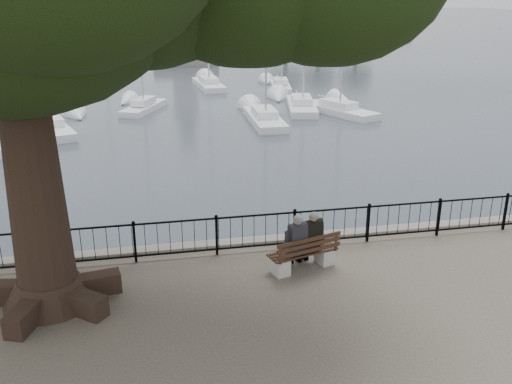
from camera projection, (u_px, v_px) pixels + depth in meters
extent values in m
cube|color=slate|center=(252.00, 260.00, 15.16)|extent=(200.00, 0.40, 1.20)
plane|color=#2E3641|center=(151.00, 29.00, 107.59)|extent=(260.00, 260.00, 0.00)
cube|color=black|center=(256.00, 215.00, 14.20)|extent=(22.00, 0.04, 0.04)
cube|color=black|center=(256.00, 246.00, 14.48)|extent=(22.00, 0.04, 0.04)
cube|color=#A09B91|center=(280.00, 266.00, 13.30)|extent=(0.44, 0.51, 0.39)
cube|color=#A09B91|center=(325.00, 256.00, 13.84)|extent=(0.44, 0.51, 0.39)
cube|color=black|center=(303.00, 252.00, 13.49)|extent=(1.78, 0.94, 0.04)
cube|color=black|center=(309.00, 245.00, 13.18)|extent=(1.66, 0.51, 0.38)
cube|color=black|center=(295.00, 249.00, 13.37)|extent=(0.41, 0.37, 0.23)
cube|color=black|center=(298.00, 237.00, 13.16)|extent=(0.47, 0.34, 0.57)
sphere|color=tan|center=(298.00, 220.00, 13.06)|extent=(0.22, 0.22, 0.22)
ellipsoid|color=slate|center=(298.00, 219.00, 13.02)|extent=(0.23, 0.23, 0.19)
cube|color=black|center=(289.00, 257.00, 13.71)|extent=(0.41, 0.49, 0.43)
cube|color=black|center=(311.00, 246.00, 13.56)|extent=(0.41, 0.37, 0.23)
cube|color=black|center=(314.00, 233.00, 13.35)|extent=(0.47, 0.34, 0.57)
sphere|color=tan|center=(313.00, 217.00, 13.24)|extent=(0.22, 0.22, 0.22)
ellipsoid|color=slate|center=(314.00, 216.00, 13.21)|extent=(0.23, 0.23, 0.19)
cube|color=black|center=(304.00, 254.00, 13.90)|extent=(0.41, 0.49, 0.43)
cone|color=black|center=(49.00, 290.00, 12.09)|extent=(1.95, 1.95, 0.57)
cone|color=black|center=(29.00, 146.00, 11.03)|extent=(1.26, 1.26, 6.87)
cube|color=slate|center=(3.00, 49.00, 66.20)|extent=(9.35, 9.35, 1.40)
cube|color=slate|center=(184.00, 57.00, 58.86)|extent=(6.39, 6.39, 1.40)
cube|color=#A09B91|center=(183.00, 31.00, 57.97)|extent=(2.34, 2.76, 4.26)
cube|color=slate|center=(182.00, 7.00, 57.20)|extent=(2.76, 3.19, 0.30)
cube|color=white|center=(50.00, 130.00, 30.72)|extent=(3.41, 6.11, 0.65)
cube|color=white|center=(49.00, 121.00, 30.55)|extent=(1.90, 2.66, 0.49)
cylinder|color=#B5B6C5|center=(36.00, 26.00, 28.59)|extent=(0.13, 0.13, 10.25)
cube|color=white|center=(144.00, 109.00, 36.03)|extent=(3.14, 4.87, 0.53)
cube|color=white|center=(143.00, 101.00, 35.86)|extent=(1.67, 2.16, 0.40)
cylinder|color=#B5B6C5|center=(138.00, 20.00, 33.96)|extent=(0.11, 0.11, 10.20)
cube|color=white|center=(265.00, 121.00, 32.76)|extent=(1.75, 5.85, 0.65)
cube|color=white|center=(265.00, 113.00, 32.59)|extent=(1.24, 2.39, 0.48)
cylinder|color=#B5B6C5|center=(266.00, 17.00, 30.52)|extent=(0.13, 0.13, 10.88)
cube|color=white|center=(301.00, 108.00, 36.36)|extent=(2.80, 6.13, 0.66)
cube|color=white|center=(302.00, 100.00, 36.19)|extent=(1.67, 2.61, 0.49)
cylinder|color=#B5B6C5|center=(305.00, 20.00, 34.22)|extent=(0.13, 0.13, 10.24)
cube|color=white|center=(209.00, 86.00, 44.37)|extent=(2.07, 5.93, 0.65)
cube|color=white|center=(209.00, 80.00, 44.20)|extent=(1.37, 2.46, 0.49)
cylinder|color=#B5B6C5|center=(207.00, 11.00, 42.18)|extent=(0.13, 0.13, 10.60)
cube|color=white|center=(281.00, 88.00, 43.73)|extent=(2.16, 5.03, 0.54)
cube|color=white|center=(281.00, 81.00, 43.56)|extent=(1.32, 2.12, 0.41)
cylinder|color=#B5B6C5|center=(282.00, 24.00, 41.89)|extent=(0.11, 0.11, 8.83)
cube|color=white|center=(106.00, 73.00, 51.02)|extent=(2.07, 5.65, 0.61)
cube|color=white|center=(105.00, 68.00, 50.85)|extent=(1.34, 2.35, 0.46)
cube|color=white|center=(338.00, 112.00, 35.09)|extent=(3.83, 5.82, 0.63)
cube|color=white|center=(338.00, 104.00, 34.92)|extent=(2.03, 2.59, 0.47)
cylinder|color=#B5B6C5|center=(345.00, 6.00, 32.69)|extent=(0.13, 0.13, 11.89)
cube|color=#4A4339|center=(313.00, 33.00, 90.86)|extent=(30.00, 8.00, 1.20)
cylinder|color=black|center=(286.00, 18.00, 87.24)|extent=(0.70, 0.70, 4.00)
cylinder|color=black|center=(320.00, 17.00, 90.20)|extent=(0.70, 0.70, 4.00)
cylinder|color=black|center=(358.00, 17.00, 90.40)|extent=(0.70, 0.70, 4.00)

